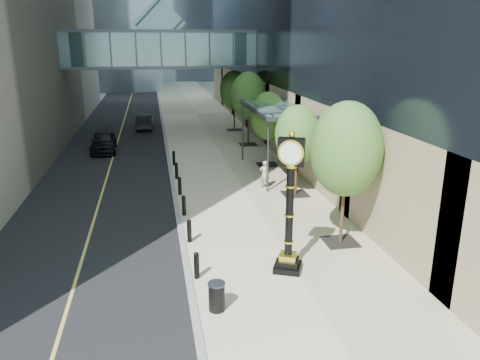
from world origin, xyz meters
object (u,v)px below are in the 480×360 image
at_px(street_clock, 289,213).
at_px(car_far, 145,122).
at_px(trash_bin, 217,297).
at_px(car_near, 104,141).
at_px(pedestrian, 265,174).

relative_size(street_clock, car_far, 1.23).
height_order(trash_bin, car_near, car_near).
bearing_deg(car_near, car_far, 69.42).
xyz_separation_m(street_clock, car_near, (-8.47, 21.29, -1.52)).
bearing_deg(trash_bin, car_near, 103.17).
distance_m(street_clock, car_near, 22.97).
bearing_deg(trash_bin, car_far, 94.32).
relative_size(pedestrian, car_far, 0.37).
height_order(street_clock, car_far, street_clock).
bearing_deg(street_clock, car_near, 135.53).
relative_size(street_clock, trash_bin, 5.82).
height_order(trash_bin, pedestrian, pedestrian).
bearing_deg(pedestrian, trash_bin, 82.51).
bearing_deg(car_far, street_clock, 102.89).
relative_size(street_clock, pedestrian, 3.29).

